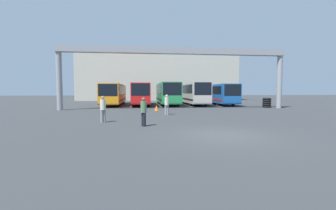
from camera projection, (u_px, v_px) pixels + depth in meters
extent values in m
plane|color=#2D3033|center=(223.00, 135.00, 10.34)|extent=(200.00, 200.00, 0.00)
cube|color=#B7B2A3|center=(158.00, 78.00, 54.04)|extent=(35.47, 12.00, 10.18)
cylinder|color=gray|center=(59.00, 81.00, 23.93)|extent=(0.60, 0.60, 6.20)
cylinder|color=gray|center=(279.00, 82.00, 26.75)|extent=(0.60, 0.60, 6.20)
cube|color=gray|center=(175.00, 51.00, 25.13)|extent=(25.67, 0.80, 0.70)
cube|color=orange|center=(114.00, 94.00, 33.25)|extent=(2.52, 12.14, 2.67)
cube|color=black|center=(108.00, 90.00, 27.22)|extent=(2.32, 0.06, 1.50)
cube|color=black|center=(114.00, 90.00, 33.22)|extent=(2.55, 10.32, 1.12)
cube|color=#268C4C|center=(114.00, 99.00, 33.31)|extent=(2.55, 11.54, 0.24)
cylinder|color=black|center=(103.00, 103.00, 29.83)|extent=(0.28, 0.96, 0.96)
cylinder|color=black|center=(119.00, 103.00, 30.08)|extent=(0.28, 0.96, 0.96)
cylinder|color=black|center=(110.00, 101.00, 36.58)|extent=(0.28, 0.96, 0.96)
cylinder|color=black|center=(124.00, 101.00, 36.82)|extent=(0.28, 0.96, 0.96)
cube|color=red|center=(141.00, 93.00, 32.75)|extent=(2.49, 10.25, 2.75)
cube|color=black|center=(141.00, 90.00, 27.66)|extent=(2.29, 0.06, 1.54)
cube|color=black|center=(141.00, 90.00, 32.72)|extent=(2.52, 8.71, 1.16)
cube|color=red|center=(141.00, 99.00, 32.81)|extent=(2.52, 9.73, 0.24)
cylinder|color=black|center=(133.00, 102.00, 29.86)|extent=(0.28, 1.10, 1.10)
cylinder|color=black|center=(149.00, 102.00, 30.10)|extent=(0.28, 1.10, 1.10)
cylinder|color=black|center=(134.00, 101.00, 35.55)|extent=(0.28, 1.10, 1.10)
cylinder|color=black|center=(148.00, 100.00, 35.79)|extent=(0.28, 1.10, 1.10)
cube|color=#268C4C|center=(167.00, 93.00, 33.96)|extent=(2.59, 11.80, 2.87)
cube|color=black|center=(172.00, 89.00, 28.10)|extent=(2.39, 0.06, 1.61)
cube|color=black|center=(167.00, 89.00, 33.93)|extent=(2.62, 10.03, 1.21)
cube|color=black|center=(167.00, 99.00, 34.02)|extent=(2.62, 11.21, 0.24)
cylinder|color=black|center=(162.00, 103.00, 30.64)|extent=(0.28, 0.91, 0.91)
cylinder|color=black|center=(178.00, 103.00, 30.89)|extent=(0.28, 0.91, 0.91)
cylinder|color=black|center=(158.00, 101.00, 37.19)|extent=(0.28, 0.91, 0.91)
cylinder|color=black|center=(172.00, 101.00, 37.45)|extent=(0.28, 0.91, 0.91)
cube|color=beige|center=(193.00, 93.00, 34.08)|extent=(2.44, 11.16, 2.92)
cube|color=black|center=(203.00, 89.00, 28.54)|extent=(2.24, 0.06, 1.63)
cube|color=black|center=(193.00, 89.00, 34.05)|extent=(2.47, 9.48, 1.23)
cube|color=black|center=(193.00, 99.00, 34.14)|extent=(2.47, 10.60, 0.24)
cylinder|color=black|center=(191.00, 102.00, 30.95)|extent=(0.28, 1.10, 1.10)
cylinder|color=black|center=(206.00, 102.00, 31.18)|extent=(0.28, 1.10, 1.10)
cylinder|color=black|center=(183.00, 100.00, 37.14)|extent=(0.28, 1.10, 1.10)
cylinder|color=black|center=(195.00, 100.00, 37.38)|extent=(0.28, 1.10, 1.10)
cube|color=#1959A5|center=(218.00, 93.00, 34.53)|extent=(2.47, 11.14, 2.67)
cube|color=black|center=(233.00, 90.00, 28.99)|extent=(2.27, 0.06, 1.50)
cube|color=black|center=(218.00, 90.00, 34.50)|extent=(2.50, 9.47, 1.12)
cube|color=red|center=(218.00, 99.00, 34.58)|extent=(2.50, 10.59, 0.24)
cylinder|color=black|center=(218.00, 102.00, 31.39)|extent=(0.28, 1.05, 1.05)
cylinder|color=black|center=(233.00, 102.00, 31.63)|extent=(0.28, 1.05, 1.05)
cylinder|color=black|center=(206.00, 100.00, 37.58)|extent=(0.28, 1.05, 1.05)
cylinder|color=black|center=(218.00, 100.00, 37.82)|extent=(0.28, 1.05, 1.05)
cylinder|color=gray|center=(102.00, 116.00, 14.57)|extent=(0.19, 0.19, 0.82)
cylinder|color=gray|center=(104.00, 116.00, 14.66)|extent=(0.19, 0.19, 0.82)
cylinder|color=beige|center=(103.00, 105.00, 14.57)|extent=(0.36, 0.36, 0.68)
sphere|color=#8C6647|center=(103.00, 98.00, 14.54)|extent=(0.22, 0.22, 0.22)
cylinder|color=black|center=(143.00, 119.00, 13.07)|extent=(0.18, 0.18, 0.80)
cylinder|color=black|center=(144.00, 120.00, 12.95)|extent=(0.18, 0.18, 0.80)
cylinder|color=#4C724C|center=(144.00, 107.00, 12.96)|extent=(0.35, 0.35, 0.66)
sphere|color=brown|center=(144.00, 99.00, 12.94)|extent=(0.22, 0.22, 0.22)
cylinder|color=gray|center=(168.00, 110.00, 19.41)|extent=(0.19, 0.19, 0.83)
cylinder|color=gray|center=(166.00, 110.00, 19.40)|extent=(0.19, 0.19, 0.83)
cylinder|color=beige|center=(167.00, 101.00, 19.36)|extent=(0.36, 0.36, 0.69)
sphere|color=tan|center=(167.00, 96.00, 19.33)|extent=(0.22, 0.22, 0.22)
cone|color=orange|center=(157.00, 108.00, 23.38)|extent=(0.42, 0.42, 0.59)
torus|color=black|center=(267.00, 107.00, 27.97)|extent=(1.04, 1.04, 0.24)
torus|color=black|center=(267.00, 105.00, 27.96)|extent=(1.04, 1.04, 0.24)
torus|color=black|center=(267.00, 103.00, 27.94)|extent=(1.04, 1.04, 0.24)
torus|color=black|center=(267.00, 101.00, 27.93)|extent=(1.04, 1.04, 0.24)
torus|color=black|center=(267.00, 99.00, 27.91)|extent=(1.04, 1.04, 0.24)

